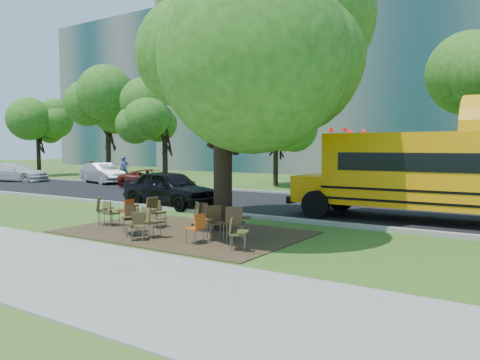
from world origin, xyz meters
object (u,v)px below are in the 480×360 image
Objects in this scene: chair_6 at (197,225)px; chair_12 at (214,219)px; bg_car_white at (18,172)px; chair_14 at (202,214)px; chair_1 at (103,208)px; chair_3 at (134,219)px; chair_7 at (236,231)px; pedestrian_b at (90,171)px; chair_2 at (132,216)px; chair_13 at (236,220)px; black_car at (170,189)px; pedestrian_a at (124,169)px; chair_5 at (137,223)px; chair_11 at (205,214)px; chair_8 at (128,209)px; chair_9 at (156,209)px; chair_10 at (154,209)px; bg_car_red at (153,179)px; chair_0 at (111,211)px; chair_4 at (150,219)px; main_tree at (222,42)px; bg_car_silver at (103,173)px.

chair_12 is at bearing 4.17° from chair_6.
chair_14 is at bearing -125.05° from bg_car_white.
chair_1 is 2.31m from chair_3.
chair_7 is 1.52m from chair_12.
pedestrian_b reaches higher than chair_6.
chair_7 is at bearing -143.52° from chair_3.
chair_13 is at bearing -43.81° from chair_2.
chair_6 is 1.05m from chair_13.
pedestrian_a is at bearing 60.91° from black_car.
chair_5 is 2.13m from chair_11.
chair_8 is 0.90m from chair_9.
chair_10 is at bearing -107.14° from pedestrian_a.
bg_car_red reaches higher than chair_9.
chair_8 is at bearing 149.68° from chair_13.
bg_car_red is (-9.93, 10.33, -0.01)m from chair_10.
chair_4 is (2.44, -0.75, 0.04)m from chair_0.
black_car is (-4.24, 5.55, 0.23)m from chair_4.
chair_6 is 0.84× the size of chair_13.
main_tree is 9.66× the size of chair_10.
main_tree is at bearing -88.84° from chair_3.
chair_10 is at bearing -136.99° from black_car.
chair_6 is at bearing -65.50° from chair_11.
chair_7 is 0.20× the size of bg_car_red.
black_car is (-2.53, 3.53, 0.30)m from chair_9.
bg_car_white is (-23.96, 8.81, 0.13)m from chair_14.
chair_1 is at bearing -49.04° from chair_12.
black_car is 0.96× the size of bg_car_white.
main_tree reaches higher than pedestrian_b.
chair_0 is 1.07× the size of chair_5.
chair_11 is (1.76, 0.27, -0.04)m from chair_10.
chair_5 is (-1.03, -2.53, -5.15)m from main_tree.
pedestrian_b is at bearing 86.28° from bg_car_silver.
chair_9 is 19.04m from pedestrian_a.
chair_3 reaches higher than chair_5.
chair_0 is 2.58m from chair_5.
chair_13 is 0.22× the size of bg_car_silver.
chair_8 is at bearing 83.47° from chair_2.
chair_9 is at bearing 142.36° from chair_4.
chair_0 is 19.35m from pedestrian_a.
chair_8 is at bearing 177.73° from chair_11.
chair_10 is (1.65, 0.62, 0.01)m from chair_1.
bg_car_silver is (-15.77, 12.34, 0.17)m from chair_2.
chair_7 is 4.18m from chair_10.
chair_1 is 1.68m from chair_9.
chair_10 is (1.22, -0.04, 0.07)m from chair_8.
pedestrian_a reaches higher than chair_6.
chair_9 is 0.86× the size of chair_14.
chair_14 is 0.57× the size of pedestrian_b.
chair_4 is at bearing 156.36° from chair_9.
chair_0 is 0.20× the size of bg_car_red.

